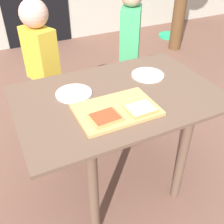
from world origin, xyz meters
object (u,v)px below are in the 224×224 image
pizza_slice_near_left (105,117)px  plate_white_right (148,75)px  pizza_slice_near_right (141,109)px  plate_white_left (74,93)px  child_left (42,64)px  child_right (130,50)px  dining_table (118,113)px  garden_hose_coil (170,36)px  cutting_board (116,110)px

pizza_slice_near_left → plate_white_right: 0.53m
pizza_slice_near_right → plate_white_left: pizza_slice_near_right is taller
child_left → child_right: bearing=-4.1°
child_left → plate_white_left: bearing=-85.4°
pizza_slice_near_right → plate_white_left: (-0.24, 0.31, -0.02)m
dining_table → plate_white_right: (0.26, 0.12, 0.13)m
pizza_slice_near_left → garden_hose_coil: pizza_slice_near_left is taller
child_left → child_right: size_ratio=0.96×
child_right → pizza_slice_near_left: bearing=-125.5°
cutting_board → pizza_slice_near_right: bearing=-33.4°
plate_white_left → plate_white_right: size_ratio=1.00×
dining_table → pizza_slice_near_right: bearing=-84.3°
cutting_board → child_left: bearing=102.6°
cutting_board → dining_table: bearing=59.4°
pizza_slice_near_left → child_left: size_ratio=0.13×
plate_white_left → child_right: size_ratio=0.18×
pizza_slice_near_right → child_right: child_right is taller
dining_table → child_right: bearing=56.5°
pizza_slice_near_left → plate_white_right: size_ratio=0.73×
plate_white_left → pizza_slice_near_right: bearing=-52.8°
pizza_slice_near_right → dining_table: bearing=95.7°
pizza_slice_near_right → plate_white_right: pizza_slice_near_right is taller
plate_white_right → plate_white_left: bearing=-179.1°
pizza_slice_near_left → child_right: size_ratio=0.13×
plate_white_right → child_left: (-0.52, 0.56, -0.06)m
pizza_slice_near_left → pizza_slice_near_right: bearing=-3.4°
plate_white_left → garden_hose_coil: size_ratio=0.57×
plate_white_right → child_right: child_right is taller
dining_table → garden_hose_coil: bearing=47.2°
child_left → child_right: 0.68m
child_left → garden_hose_coil: size_ratio=3.06×
cutting_board → child_right: (0.50, 0.77, -0.06)m
plate_white_right → garden_hose_coil: (1.74, 2.05, -0.68)m
dining_table → pizza_slice_near_right: pizza_slice_near_right is taller
cutting_board → plate_white_right: 0.42m
plate_white_left → pizza_slice_near_left: bearing=-80.3°
child_left → pizza_slice_near_right: bearing=-72.3°
plate_white_right → pizza_slice_near_left: bearing=-144.1°
garden_hose_coil → plate_white_right: bearing=-130.4°
pizza_slice_near_right → child_left: child_left is taller
dining_table → plate_white_right: bearing=24.7°
plate_white_right → pizza_slice_near_right: bearing=-127.1°
pizza_slice_near_left → plate_white_right: pizza_slice_near_left is taller
plate_white_left → child_left: size_ratio=0.19×
cutting_board → pizza_slice_near_left: bearing=-147.7°
pizza_slice_near_right → child_left: (-0.28, 0.88, -0.08)m
dining_table → cutting_board: size_ratio=2.75×
dining_table → child_right: (0.42, 0.64, 0.07)m
dining_table → plate_white_right: size_ratio=5.57×
pizza_slice_near_left → child_right: bearing=54.5°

